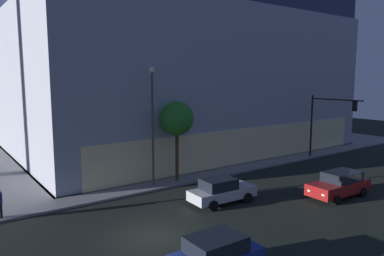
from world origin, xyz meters
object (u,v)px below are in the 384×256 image
at_px(traffic_light_far_corner, 327,116).
at_px(car_red, 339,184).
at_px(street_lamp_sidewalk, 152,113).
at_px(modern_building, 169,71).
at_px(sidewalk_tree, 177,119).
at_px(car_silver, 221,191).

xyz_separation_m(traffic_light_far_corner, car_red, (-8.89, -7.13, -3.48)).
distance_m(traffic_light_far_corner, street_lamp_sidewalk, 18.08).
bearing_deg(traffic_light_far_corner, modern_building, 113.39).
height_order(traffic_light_far_corner, sidewalk_tree, traffic_light_far_corner).
distance_m(modern_building, car_red, 25.25).
bearing_deg(car_red, car_silver, 153.43).
bearing_deg(modern_building, sidewalk_tree, -120.13).
xyz_separation_m(modern_building, street_lamp_sidewalk, (-10.66, -14.81, -3.25)).
bearing_deg(car_silver, traffic_light_far_corner, 12.25).
distance_m(street_lamp_sidewalk, car_silver, 7.43).
height_order(modern_building, car_red, modern_building).
xyz_separation_m(modern_building, car_red, (-1.62, -23.94, -7.85)).
relative_size(street_lamp_sidewalk, car_silver, 1.91).
bearing_deg(traffic_light_far_corner, sidewalk_tree, 172.38).
bearing_deg(car_red, sidewalk_tree, 126.77).
distance_m(sidewalk_tree, car_red, 12.22).
bearing_deg(car_silver, car_red, -26.57).
xyz_separation_m(sidewalk_tree, car_red, (6.91, -9.25, -4.01)).
bearing_deg(modern_building, street_lamp_sidewalk, -125.76).
height_order(traffic_light_far_corner, car_silver, traffic_light_far_corner).
bearing_deg(street_lamp_sidewalk, traffic_light_far_corner, -6.38).
bearing_deg(modern_building, traffic_light_far_corner, -66.61).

